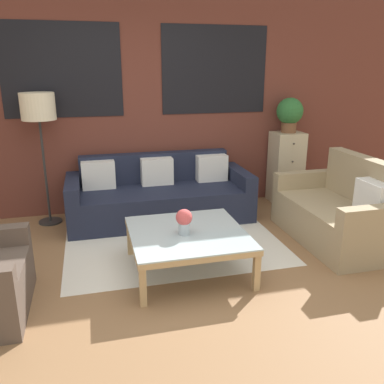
# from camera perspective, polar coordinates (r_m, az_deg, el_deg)

# --- Properties ---
(ground_plane) EXTENTS (16.00, 16.00, 0.00)m
(ground_plane) POSITION_cam_1_polar(r_m,az_deg,el_deg) (3.48, -0.51, -14.95)
(ground_plane) COLOR #8E6642
(wall_back_brick) EXTENTS (8.40, 0.09, 2.80)m
(wall_back_brick) POSITION_cam_1_polar(r_m,az_deg,el_deg) (5.36, -6.96, 12.40)
(wall_back_brick) COLOR brown
(wall_back_brick) RESTS_ON ground_plane
(rug) EXTENTS (2.30, 1.69, 0.00)m
(rug) POSITION_cam_1_polar(r_m,az_deg,el_deg) (4.49, -2.60, -7.09)
(rug) COLOR silver
(rug) RESTS_ON ground_plane
(couch_dark) EXTENTS (2.23, 0.88, 0.78)m
(couch_dark) POSITION_cam_1_polar(r_m,az_deg,el_deg) (5.12, -4.58, -0.62)
(couch_dark) COLOR #1E2338
(couch_dark) RESTS_ON ground_plane
(settee_vintage) EXTENTS (0.80, 1.46, 0.92)m
(settee_vintage) POSITION_cam_1_polar(r_m,az_deg,el_deg) (4.72, 19.98, -2.87)
(settee_vintage) COLOR tan
(settee_vintage) RESTS_ON ground_plane
(coffee_table) EXTENTS (1.05, 1.05, 0.40)m
(coffee_table) POSITION_cam_1_polar(r_m,az_deg,el_deg) (3.77, -0.63, -6.29)
(coffee_table) COLOR silver
(coffee_table) RESTS_ON ground_plane
(floor_lamp) EXTENTS (0.39, 0.39, 1.57)m
(floor_lamp) POSITION_cam_1_polar(r_m,az_deg,el_deg) (5.04, -20.75, 10.50)
(floor_lamp) COLOR #2D2D2D
(floor_lamp) RESTS_ON ground_plane
(drawer_cabinet) EXTENTS (0.41, 0.37, 0.98)m
(drawer_cabinet) POSITION_cam_1_polar(r_m,az_deg,el_deg) (5.85, 13.03, 3.39)
(drawer_cabinet) COLOR #C6B793
(drawer_cabinet) RESTS_ON ground_plane
(potted_plant) EXTENTS (0.36, 0.36, 0.47)m
(potted_plant) POSITION_cam_1_polar(r_m,az_deg,el_deg) (5.73, 13.55, 10.74)
(potted_plant) COLOR brown
(potted_plant) RESTS_ON drawer_cabinet
(flower_vase) EXTENTS (0.15, 0.15, 0.24)m
(flower_vase) POSITION_cam_1_polar(r_m,az_deg,el_deg) (3.65, -1.12, -3.96)
(flower_vase) COLOR #ADBCC6
(flower_vase) RESTS_ON coffee_table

